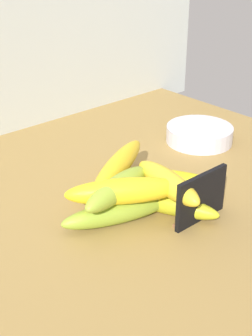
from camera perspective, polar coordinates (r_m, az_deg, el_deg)
counter_top at (r=85.13cm, az=-3.81°, el=-5.35°), size 110.00×76.00×3.00cm
chalkboard_sign at (r=79.64cm, az=8.67°, el=-3.59°), size 11.00×1.80×8.40cm
fruit_bowl at (r=108.68cm, az=8.52°, el=3.90°), size 14.45×14.45×3.56cm
banana_0 at (r=84.66cm, az=-0.22°, el=-2.93°), size 14.92×16.22×3.43cm
banana_1 at (r=79.06cm, az=-1.03°, el=-5.16°), size 19.11×9.49×3.81cm
banana_2 at (r=88.37cm, az=4.95°, el=-1.46°), size 14.13×17.90×3.97cm
banana_3 at (r=88.49cm, az=-0.63°, el=-1.46°), size 17.03×17.09×3.55cm
banana_4 at (r=82.29cm, az=3.88°, el=-3.81°), size 11.17×20.83×3.80cm
banana_5 at (r=76.89cm, az=-0.15°, el=-2.68°), size 18.16×13.88×4.21cm
banana_6 at (r=79.77cm, az=4.84°, el=-1.67°), size 6.72×16.35×4.05cm
banana_7 at (r=85.82cm, az=-0.89°, el=0.33°), size 20.28×13.19×3.74cm
banana_8 at (r=77.90cm, az=-1.03°, el=-2.38°), size 16.43×7.83×3.92cm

